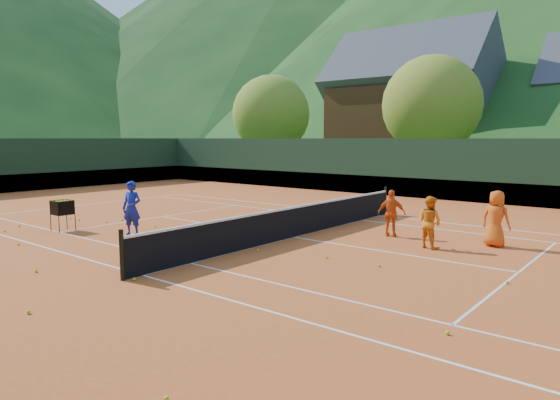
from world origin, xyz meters
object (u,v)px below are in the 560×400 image
Objects in this scene: ball_hopper at (62,208)px; tennis_net at (294,221)px; coach at (132,208)px; chalet_left at (411,108)px; student_b at (392,213)px; student_c at (496,219)px; student_a at (430,222)px.

tennis_net is at bearing 30.90° from ball_hopper.
coach reaches higher than tennis_net.
coach is at bearing -79.88° from chalet_left.
student_c is (2.92, 0.49, 0.07)m from student_b.
chalet_left is at bearing -54.05° from student_c.
tennis_net is at bearing 25.10° from student_b.
tennis_net is 12.07× the size of ball_hopper.
student_c is at bearing 6.91° from coach.
coach is at bearing 45.09° from student_a.
student_a is at bearing 26.27° from ball_hopper.
coach reaches higher than student_b.
student_a is 1.90m from student_c.
student_a reaches higher than tennis_net.
coach is 0.12× the size of chalet_left.
ball_hopper is at bearing 35.80° from student_c.
student_b is 1.44× the size of ball_hopper.
coach reaches higher than student_a.
tennis_net is at bearing -71.57° from chalet_left.
coach reaches higher than student_c.
student_a is at bearing 50.89° from student_c.
student_b is at bearing -66.37° from chalet_left.
student_a is 0.12× the size of tennis_net.
student_b is 30.95m from chalet_left.
chalet_left is at bearing -46.55° from student_a.
chalet_left is at bearing -83.05° from student_b.
chalet_left is (-5.87, 32.89, 4.78)m from coach.
tennis_net reaches higher than ball_hopper.
student_c is 31.77m from chalet_left.
student_b is 3.02m from tennis_net.
chalet_left reaches higher than ball_hopper.
chalet_left is (-12.25, 27.99, 4.91)m from student_b.
coach is at bearing 20.83° from student_b.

